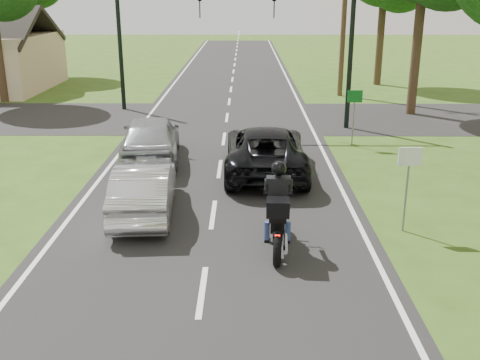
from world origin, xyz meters
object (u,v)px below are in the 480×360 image
Objects in this scene: sign_white at (409,169)px; sign_green at (354,104)px; silver_sedan at (144,189)px; silver_suv at (151,138)px; traffic_signal at (306,29)px; utility_pole_far at (345,1)px; motorcycle_rider at (278,216)px; dark_suv at (266,150)px.

sign_white is 1.00× the size of sign_green.
silver_sedan is 0.87× the size of silver_suv.
traffic_signal is 3.00× the size of sign_white.
traffic_signal is at bearing -121.41° from silver_sedan.
sign_white is at bearing -82.95° from traffic_signal.
utility_pole_far is at bearing 85.49° from sign_white.
silver_sedan is 4.96m from silver_suv.
sign_white is at bearing 22.11° from motorcycle_rider.
sign_green is (3.33, 9.06, 0.78)m from motorcycle_rider.
motorcycle_rider is at bearing -110.20° from sign_green.
sign_green is at bearing 88.57° from sign_white.
dark_suv is at bearing 156.38° from silver_suv.
traffic_signal is at bearing -109.68° from utility_pole_far.
sign_white is (7.09, -5.97, 0.78)m from silver_suv.
sign_white reaches higher than silver_suv.
utility_pole_far is at bearing 80.43° from motorcycle_rider.
utility_pole_far is (4.63, 20.08, 4.26)m from motorcycle_rider.
sign_white is at bearing 166.58° from silver_sedan.
sign_green is (1.56, -3.02, -2.54)m from traffic_signal.
motorcycle_rider is 3.96m from silver_sedan.
traffic_signal reaches higher than sign_white.
dark_suv is at bearing 124.34° from sign_white.
sign_green is at bearing 73.23° from motorcycle_rider.
dark_suv is 2.55× the size of sign_white.
utility_pole_far is 19.39m from sign_white.
silver_sedan is 1.94× the size of sign_white.
dark_suv is 1.15× the size of silver_suv.
utility_pole_far reaches higher than traffic_signal.
motorcycle_rider is 0.24× the size of utility_pole_far.
traffic_signal reaches higher than dark_suv.
silver_suv is at bearing -123.37° from utility_pole_far.
sign_white is (3.13, 1.06, 0.78)m from motorcycle_rider.
sign_green is (-1.30, -11.02, -3.49)m from utility_pole_far.
dark_suv is 5.74m from sign_white.
silver_suv is 0.47× the size of utility_pole_far.
sign_white is (3.21, -4.69, 0.83)m from dark_suv.
sign_green is at bearing -62.62° from traffic_signal.
motorcycle_rider is 0.45× the size of dark_suv.
silver_sedan is at bearing -113.96° from utility_pole_far.
motorcycle_rider is at bearing -161.32° from sign_white.
silver_sedan is at bearing 91.66° from silver_suv.
dark_suv is at bearing -136.23° from silver_sedan.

